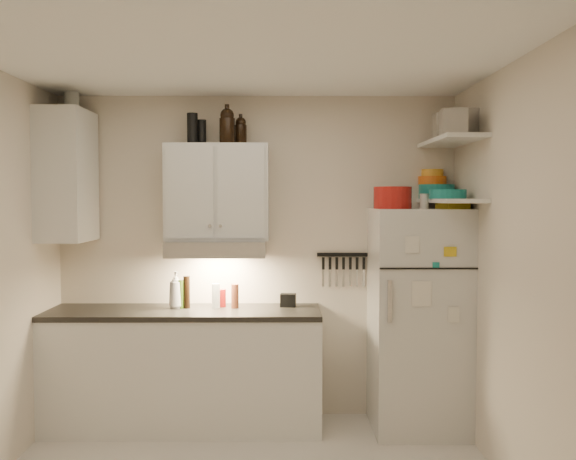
{
  "coord_description": "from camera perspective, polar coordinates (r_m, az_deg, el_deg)",
  "views": [
    {
      "loc": [
        0.22,
        -3.7,
        1.78
      ],
      "look_at": [
        0.25,
        0.9,
        1.55
      ],
      "focal_mm": 40.0,
      "sensor_mm": 36.0,
      "label": 1
    }
  ],
  "objects": [
    {
      "name": "bowl_teal",
      "position": [
        5.23,
        13.07,
        3.35
      ],
      "size": [
        0.28,
        0.28,
        0.11
      ],
      "primitive_type": "cylinder",
      "color": "#178179",
      "rests_on": "shelf_lo"
    },
    {
      "name": "right_wall",
      "position": [
        3.98,
        20.1,
        -4.23
      ],
      "size": [
        0.02,
        3.0,
        2.6
      ],
      "primitive_type": "cube",
      "color": "beige",
      "rests_on": "ground"
    },
    {
      "name": "plates",
      "position": [
        4.84,
        14.01,
        3.11
      ],
      "size": [
        0.32,
        0.32,
        0.07
      ],
      "primitive_type": "cylinder",
      "rotation": [
        0.0,
        0.0,
        0.19
      ],
      "color": "#178179",
      "rests_on": "shelf_lo"
    },
    {
      "name": "stock_pot",
      "position": [
        5.18,
        14.36,
        8.81
      ],
      "size": [
        0.36,
        0.36,
        0.22
      ],
      "primitive_type": "cylinder",
      "rotation": [
        0.0,
        0.0,
        0.19
      ],
      "color": "silver",
      "rests_on": "shelf_hi"
    },
    {
      "name": "pepper_mill",
      "position": [
        5.05,
        -4.74,
        -5.88
      ],
      "size": [
        0.07,
        0.07,
        0.19
      ],
      "primitive_type": "cylinder",
      "rotation": [
        0.0,
        0.0,
        -0.24
      ],
      "color": "brown",
      "rests_on": "countertop"
    },
    {
      "name": "range_hood",
      "position": [
        5.02,
        -6.32,
        -1.62
      ],
      "size": [
        0.76,
        0.46,
        0.12
      ],
      "primitive_type": "cube",
      "color": "silver",
      "rests_on": "back_wall"
    },
    {
      "name": "growler_b",
      "position": [
        5.12,
        -4.22,
        8.8
      ],
      "size": [
        0.11,
        0.11,
        0.22
      ],
      "primitive_type": null,
      "rotation": [
        0.0,
        0.0,
        0.21
      ],
      "color": "black",
      "rests_on": "upper_cabinet"
    },
    {
      "name": "book_stack",
      "position": [
        4.88,
        14.43,
        2.26
      ],
      "size": [
        0.22,
        0.25,
        0.07
      ],
      "primitive_type": "cube",
      "rotation": [
        0.0,
        0.0,
        0.22
      ],
      "color": "gold",
      "rests_on": "fridge"
    },
    {
      "name": "thermos_a",
      "position": [
        5.15,
        -7.66,
        8.6
      ],
      "size": [
        0.08,
        0.08,
        0.19
      ],
      "primitive_type": "cylinder",
      "rotation": [
        0.0,
        0.0,
        -0.26
      ],
      "color": "black",
      "rests_on": "upper_cabinet"
    },
    {
      "name": "base_cabinet",
      "position": [
        5.14,
        -9.18,
        -12.28
      ],
      "size": [
        2.1,
        0.6,
        0.88
      ],
      "primitive_type": "cube",
      "color": "white",
      "rests_on": "floor"
    },
    {
      "name": "caddy",
      "position": [
        5.1,
        0.01,
        -6.25
      ],
      "size": [
        0.13,
        0.1,
        0.1
      ],
      "primitive_type": "cube",
      "rotation": [
        0.0,
        0.0,
        -0.11
      ],
      "color": "black",
      "rests_on": "countertop"
    },
    {
      "name": "ceiling",
      "position": [
        3.8,
        -3.82,
        15.46
      ],
      "size": [
        3.2,
        3.0,
        0.02
      ],
      "primitive_type": "cube",
      "color": "white",
      "rests_on": "ground"
    },
    {
      "name": "soap_bottle",
      "position": [
        5.09,
        -9.94,
        -5.08
      ],
      "size": [
        0.16,
        0.16,
        0.32
      ],
      "primitive_type": "imported",
      "rotation": [
        0.0,
        0.0,
        0.41
      ],
      "color": "white",
      "rests_on": "countertop"
    },
    {
      "name": "side_cabinet",
      "position": [
        5.18,
        -19.07,
        4.58
      ],
      "size": [
        0.33,
        0.55,
        1.0
      ],
      "primitive_type": "cube",
      "color": "white",
      "rests_on": "left_wall"
    },
    {
      "name": "oil_bottle",
      "position": [
        5.08,
        -9.5,
        -5.66
      ],
      "size": [
        0.04,
        0.04,
        0.22
      ],
      "primitive_type": "cylinder",
      "rotation": [
        0.0,
        0.0,
        -0.02
      ],
      "color": "#46691A",
      "rests_on": "countertop"
    },
    {
      "name": "shelf_lo",
      "position": [
        4.89,
        14.22,
        2.54
      ],
      "size": [
        0.3,
        0.95,
        0.03
      ],
      "primitive_type": "cube",
      "color": "white",
      "rests_on": "right_wall"
    },
    {
      "name": "back_wall",
      "position": [
        5.24,
        -2.78,
        -2.4
      ],
      "size": [
        3.2,
        0.02,
        2.6
      ],
      "primitive_type": "cube",
      "color": "beige",
      "rests_on": "ground"
    },
    {
      "name": "clear_bottle",
      "position": [
        5.06,
        -6.43,
        -5.84
      ],
      "size": [
        0.08,
        0.08,
        0.19
      ],
      "primitive_type": "cylinder",
      "rotation": [
        0.0,
        0.0,
        -0.32
      ],
      "color": "silver",
      "rests_on": "countertop"
    },
    {
      "name": "thermos_b",
      "position": [
        5.13,
        -8.5,
        8.89
      ],
      "size": [
        0.11,
        0.11,
        0.24
      ],
      "primitive_type": "cylinder",
      "rotation": [
        0.0,
        0.0,
        0.35
      ],
      "color": "black",
      "rests_on": "upper_cabinet"
    },
    {
      "name": "vinegar_bottle",
      "position": [
        5.08,
        -8.99,
        -5.48
      ],
      "size": [
        0.05,
        0.05,
        0.25
      ],
      "primitive_type": "cylinder",
      "rotation": [
        0.0,
        0.0,
        0.04
      ],
      "color": "black",
      "rests_on": "countertop"
    },
    {
      "name": "tin_b",
      "position": [
        4.58,
        14.48,
        9.29
      ],
      "size": [
        0.18,
        0.18,
        0.17
      ],
      "primitive_type": "cube",
      "rotation": [
        0.0,
        0.0,
        -0.09
      ],
      "color": "#AAAAAD",
      "rests_on": "shelf_hi"
    },
    {
      "name": "bowl_yellow",
      "position": [
        5.32,
        12.71,
        4.98
      ],
      "size": [
        0.18,
        0.18,
        0.06
      ],
      "primitive_type": "cylinder",
      "color": "gold",
      "rests_on": "bowl_orange"
    },
    {
      "name": "countertop",
      "position": [
        5.04,
        -9.22,
        -7.23
      ],
      "size": [
        2.1,
        0.62,
        0.04
      ],
      "primitive_type": "cube",
      "color": "black",
      "rests_on": "base_cabinet"
    },
    {
      "name": "side_jar",
      "position": [
        5.34,
        -18.67,
        10.77
      ],
      "size": [
        0.12,
        0.12,
        0.16
      ],
      "primitive_type": "cylinder",
      "rotation": [
        0.0,
        0.0,
        0.02
      ],
      "color": "silver",
      "rests_on": "side_cabinet"
    },
    {
      "name": "fridge",
      "position": [
        5.06,
        11.49,
        -7.79
      ],
      "size": [
        0.7,
        0.68,
        1.7
      ],
      "primitive_type": "cube",
      "color": "silver",
      "rests_on": "floor"
    },
    {
      "name": "bowl_orange",
      "position": [
        5.31,
        12.71,
        4.31
      ],
      "size": [
        0.23,
        0.23,
        0.07
      ],
      "primitive_type": "cylinder",
      "color": "orange",
      "rests_on": "bowl_teal"
    },
    {
      "name": "upper_cabinet",
      "position": [
        5.07,
        -6.27,
        3.35
      ],
      "size": [
        0.8,
        0.33,
        0.75
      ],
      "primitive_type": "cube",
      "color": "white",
      "rests_on": "back_wall"
    },
    {
      "name": "spice_jar",
      "position": [
        4.91,
        12.01,
        2.52
      ],
      "size": [
        0.07,
        0.07,
        0.11
      ],
      "primitive_type": "cylinder",
      "rotation": [
        0.0,
        0.0,
        0.04
      ],
      "color": "silver",
      "rests_on": "fridge"
    },
    {
      "name": "shelf_hi",
      "position": [
        4.9,
        14.29,
        7.68
      ],
      "size": [
        0.3,
        0.95,
        0.03
      ],
      "primitive_type": "cube",
      "color": "white",
      "rests_on": "right_wall"
    },
    {
      "name": "knife_strip",
      "position": [
        5.23,
        4.9,
        -2.2
      ],
      "size": [
        0.42,
        0.02,
        0.03
      ],
      "primitive_type": "cube",
      "color": "black",
      "rests_on": "back_wall"
    },
    {
      "name": "dutch_oven",
      "position": [
        4.88,
        9.27,
        2.85
      ],
      "size": [
        0.36,
        0.36,
        0.17
      ],
      "primitive_type": "cylinder",
      "rotation": [
        0.0,
        0.0,
        0.31
      ],
      "color": "#A91813",
      "rests_on": "fridge"
    },
    {
      "name": "tin_a",
      "position": [
        4.8,
        15.08,
        9.16
      ],
      "size": [
        0.24,
        0.23,
        0.2
      ],
      "primitive_type": "cube",
      "rotation": [
        0.0,
        0.0,
        0.28
      ],
      "color": "#AAAAAD",
      "rests_on": "shelf_hi"
    },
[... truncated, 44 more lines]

